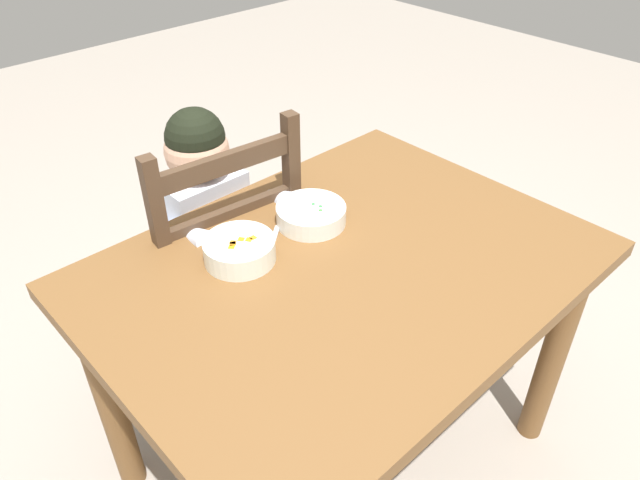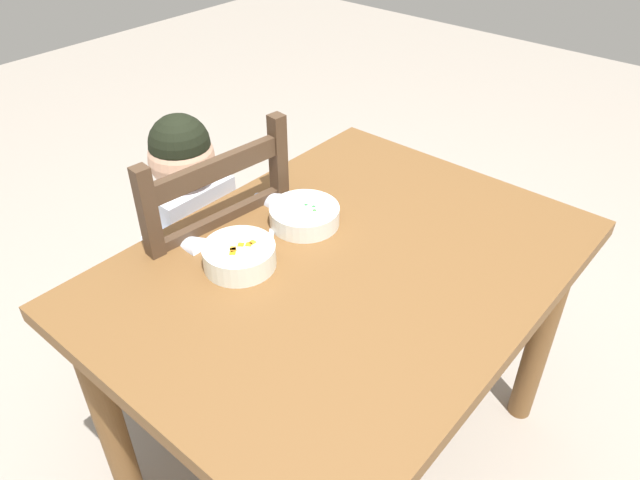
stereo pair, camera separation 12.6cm
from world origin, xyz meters
The scene contains 7 objects.
ground_plane centered at (0.00, 0.00, 0.00)m, with size 8.00×8.00×0.00m, color gray.
dining_table centered at (0.00, 0.00, 0.61)m, with size 1.13×0.84×0.73m.
dining_chair centered at (-0.06, 0.47, 0.46)m, with size 0.46×0.46×0.96m.
child_figure centered at (-0.06, 0.46, 0.64)m, with size 0.32×0.31×0.96m.
bowl_of_peas centered at (0.05, 0.17, 0.75)m, with size 0.17×0.17×0.05m.
bowl_of_carrots centered at (-0.17, 0.17, 0.76)m, with size 0.16×0.16×0.05m.
spoon centered at (-0.09, 0.15, 0.73)m, with size 0.12×0.10×0.01m.
Camera 2 is at (-0.86, -0.66, 1.58)m, focal length 33.59 mm.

